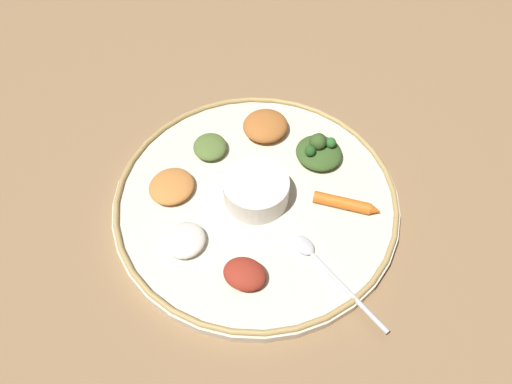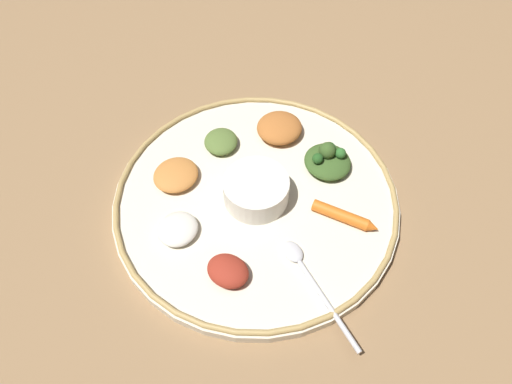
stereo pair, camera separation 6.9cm
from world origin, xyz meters
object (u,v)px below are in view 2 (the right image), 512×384
at_px(carrot_near_spoon, 344,217).
at_px(greens_pile, 328,159).
at_px(spoon, 309,276).
at_px(center_bowl, 256,189).

bearing_deg(carrot_near_spoon, greens_pile, -130.08).
bearing_deg(spoon, center_bowl, -110.69).
relative_size(center_bowl, spoon, 0.57).
bearing_deg(carrot_near_spoon, center_bowl, -66.14).
height_order(center_bowl, carrot_near_spoon, center_bowl).
height_order(spoon, greens_pile, greens_pile).
height_order(spoon, carrot_near_spoon, carrot_near_spoon).
height_order(greens_pile, carrot_near_spoon, greens_pile).
distance_m(spoon, carrot_near_spoon, 0.10).
bearing_deg(carrot_near_spoon, spoon, 9.01).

